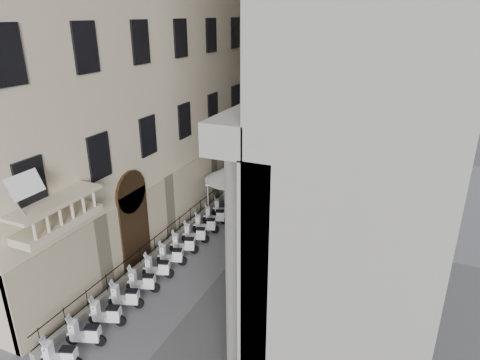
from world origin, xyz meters
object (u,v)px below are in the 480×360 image
(security_tent, at_px, (237,173))
(pedestrian_b, at_px, (328,179))
(street_lamp, at_px, (246,132))
(pedestrian_a, at_px, (323,164))
(info_kiosk, at_px, (234,182))

(security_tent, relative_size, pedestrian_b, 2.91)
(street_lamp, xyz_separation_m, pedestrian_b, (6.23, 2.64, -3.95))
(pedestrian_a, bearing_deg, info_kiosk, 36.10)
(pedestrian_a, relative_size, pedestrian_b, 1.13)
(security_tent, distance_m, street_lamp, 5.08)
(security_tent, height_order, info_kiosk, security_tent)
(info_kiosk, distance_m, pedestrian_a, 8.86)
(pedestrian_a, distance_m, pedestrian_b, 3.39)
(pedestrian_a, bearing_deg, street_lamp, 34.40)
(security_tent, relative_size, info_kiosk, 2.77)
(security_tent, bearing_deg, pedestrian_a, 70.48)
(street_lamp, relative_size, pedestrian_a, 4.62)
(street_lamp, relative_size, info_kiosk, 4.97)
(security_tent, distance_m, pedestrian_a, 11.24)
(street_lamp, bearing_deg, pedestrian_b, 2.05)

